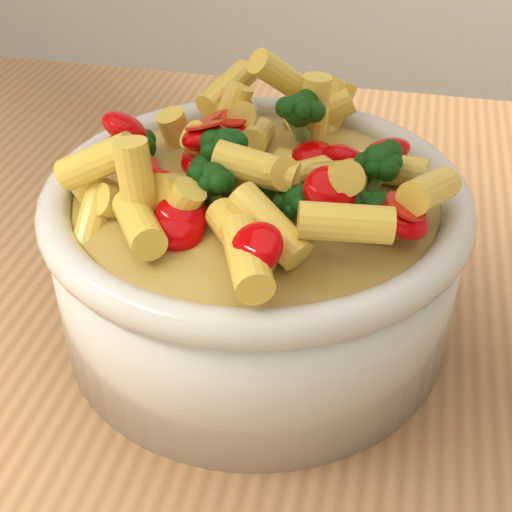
# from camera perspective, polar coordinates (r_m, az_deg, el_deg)

# --- Properties ---
(table) EXTENTS (1.20, 0.80, 0.90)m
(table) POSITION_cam_1_polar(r_m,az_deg,el_deg) (0.62, -10.48, -9.34)
(table) COLOR #A97548
(table) RESTS_ON ground
(serving_bowl) EXTENTS (0.27, 0.27, 0.11)m
(serving_bowl) POSITION_cam_1_polar(r_m,az_deg,el_deg) (0.47, 0.00, 0.14)
(serving_bowl) COLOR silver
(serving_bowl) RESTS_ON table
(pasta_salad) EXTENTS (0.21, 0.21, 0.05)m
(pasta_salad) POSITION_cam_1_polar(r_m,az_deg,el_deg) (0.43, 0.00, 7.83)
(pasta_salad) COLOR #FFE450
(pasta_salad) RESTS_ON serving_bowl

